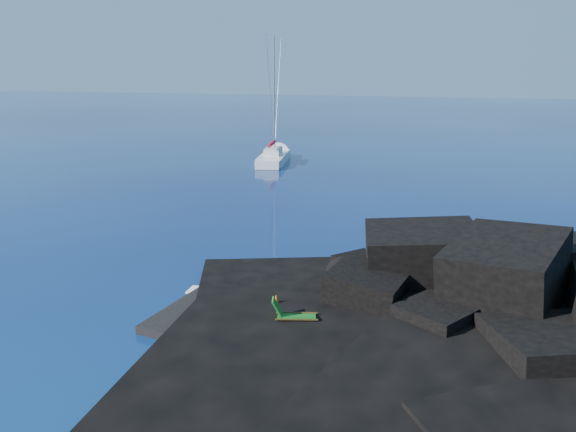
# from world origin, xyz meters

# --- Properties ---
(ground) EXTENTS (400.00, 400.00, 0.00)m
(ground) POSITION_xyz_m (0.00, 0.00, 0.00)
(ground) COLOR #030334
(ground) RESTS_ON ground
(headland) EXTENTS (24.00, 24.00, 3.60)m
(headland) POSITION_xyz_m (13.00, 3.00, 0.00)
(headland) COLOR black
(headland) RESTS_ON ground
(beach) EXTENTS (9.08, 6.86, 0.70)m
(beach) POSITION_xyz_m (4.50, 0.50, 0.00)
(beach) COLOR black
(beach) RESTS_ON ground
(surf_foam) EXTENTS (10.00, 8.00, 0.06)m
(surf_foam) POSITION_xyz_m (5.00, 5.00, 0.00)
(surf_foam) COLOR white
(surf_foam) RESTS_ON ground
(sailboat) EXTENTS (5.22, 13.16, 13.50)m
(sailboat) POSITION_xyz_m (-9.07, 38.92, 0.00)
(sailboat) COLOR silver
(sailboat) RESTS_ON ground
(deck_chair) EXTENTS (1.83, 1.20, 1.16)m
(deck_chair) POSITION_xyz_m (5.84, 0.07, 0.93)
(deck_chair) COLOR #16641B
(deck_chair) RESTS_ON beach
(towel) EXTENTS (2.06, 1.29, 0.05)m
(towel) POSITION_xyz_m (6.50, 0.12, 0.38)
(towel) COLOR white
(towel) RESTS_ON beach
(sunbather) EXTENTS (1.63, 0.72, 0.21)m
(sunbather) POSITION_xyz_m (6.50, 0.12, 0.51)
(sunbather) COLOR tan
(sunbather) RESTS_ON towel
(marker_cone) EXTENTS (0.46, 0.46, 0.62)m
(marker_cone) POSITION_xyz_m (4.59, 1.22, 0.66)
(marker_cone) COLOR orange
(marker_cone) RESTS_ON beach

